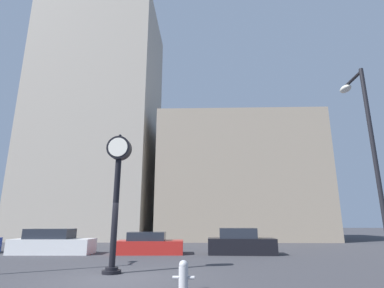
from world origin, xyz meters
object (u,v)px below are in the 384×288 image
(street_lamp_right, at_px, (366,138))
(car_red, at_px, (149,245))
(car_white, at_px, (52,243))
(fire_hydrant_far, at_px, (183,275))
(car_black, at_px, (241,243))
(street_clock, at_px, (117,181))

(street_lamp_right, bearing_deg, car_red, 135.75)
(car_white, relative_size, fire_hydrant_far, 5.97)
(car_black, bearing_deg, fire_hydrant_far, -103.75)
(street_clock, xyz_separation_m, car_white, (-5.54, 6.75, -2.75))
(car_white, xyz_separation_m, car_black, (11.05, 0.15, 0.02))
(car_black, relative_size, fire_hydrant_far, 5.01)
(street_clock, distance_m, car_black, 9.24)
(fire_hydrant_far, bearing_deg, street_clock, 134.98)
(car_black, distance_m, street_lamp_right, 9.86)
(car_black, bearing_deg, street_clock, -126.41)
(car_red, distance_m, car_black, 5.36)
(street_clock, relative_size, car_black, 1.33)
(car_red, relative_size, street_lamp_right, 0.57)
(car_black, bearing_deg, street_lamp_right, -65.98)
(fire_hydrant_far, height_order, street_lamp_right, street_lamp_right)
(street_clock, relative_size, fire_hydrant_far, 6.68)
(car_black, relative_size, street_lamp_right, 0.56)
(street_clock, distance_m, street_lamp_right, 9.08)
(car_red, bearing_deg, fire_hydrant_far, -78.03)
(car_white, distance_m, street_lamp_right, 17.07)
(fire_hydrant_far, distance_m, street_lamp_right, 7.52)
(street_clock, bearing_deg, fire_hydrant_far, -45.02)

